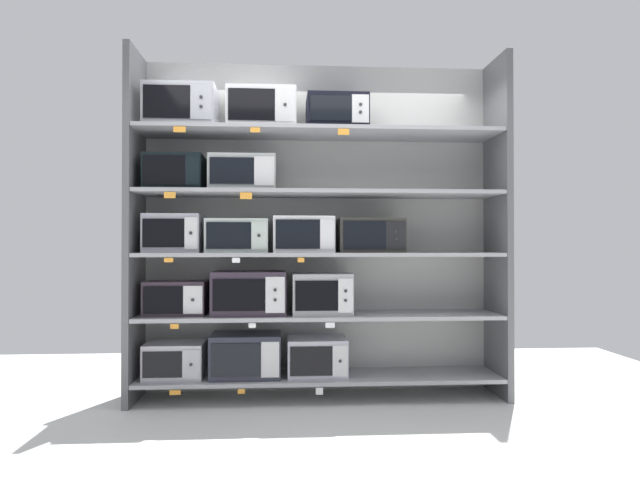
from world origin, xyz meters
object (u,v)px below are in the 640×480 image
(microwave_8, at_px, (304,235))
(microwave_13, at_px, (262,110))
(microwave_4, at_px, (250,293))
(microwave_14, at_px, (337,114))
(microwave_7, at_px, (238,236))
(microwave_2, at_px, (317,356))
(microwave_11, at_px, (243,174))
(microwave_9, at_px, (370,236))
(microwave_3, at_px, (176,298))
(microwave_1, at_px, (246,355))
(microwave_5, at_px, (322,293))
(microwave_6, at_px, (174,234))
(microwave_12, at_px, (182,108))
(microwave_0, at_px, (175,360))
(microwave_10, at_px, (175,173))

(microwave_8, xyz_separation_m, microwave_13, (-0.33, 0.00, 0.98))
(microwave_4, bearing_deg, microwave_14, -0.00)
(microwave_7, xyz_separation_m, microwave_14, (0.78, 0.00, 0.97))
(microwave_2, height_order, microwave_4, microwave_4)
(microwave_2, height_order, microwave_11, microwave_11)
(microwave_2, relative_size, microwave_9, 0.91)
(microwave_3, relative_size, microwave_14, 0.97)
(microwave_9, bearing_deg, microwave_1, 179.98)
(microwave_5, xyz_separation_m, microwave_7, (-0.66, -0.00, 0.45))
(microwave_1, bearing_deg, microwave_3, -179.99)
(microwave_2, relative_size, microwave_13, 0.86)
(microwave_4, relative_size, microwave_7, 1.19)
(microwave_5, distance_m, microwave_6, 1.24)
(microwave_9, height_order, microwave_12, microwave_12)
(microwave_3, distance_m, microwave_11, 1.10)
(microwave_13, bearing_deg, microwave_3, -180.00)
(microwave_0, bearing_deg, microwave_12, -0.22)
(microwave_5, height_order, microwave_8, microwave_8)
(microwave_8, distance_m, microwave_12, 1.37)
(microwave_2, height_order, microwave_6, microwave_6)
(microwave_3, distance_m, microwave_12, 1.48)
(microwave_6, bearing_deg, microwave_9, -0.01)
(microwave_2, distance_m, microwave_11, 1.55)
(microwave_6, xyz_separation_m, microwave_7, (0.49, -0.00, -0.02))
(microwave_0, height_order, microwave_13, microwave_13)
(microwave_0, height_order, microwave_12, microwave_12)
(microwave_6, xyz_separation_m, microwave_8, (1.01, -0.00, -0.01))
(microwave_4, height_order, microwave_13, microwave_13)
(microwave_10, height_order, microwave_13, microwave_13)
(microwave_0, relative_size, microwave_11, 0.87)
(microwave_2, relative_size, microwave_6, 1.08)
(microwave_0, height_order, microwave_4, microwave_4)
(microwave_12, bearing_deg, microwave_6, 179.83)
(microwave_7, xyz_separation_m, microwave_13, (0.19, 0.00, 0.99))
(microwave_4, relative_size, microwave_8, 1.21)
(microwave_11, relative_size, microwave_12, 0.95)
(microwave_9, xyz_separation_m, microwave_14, (-0.27, 0.00, 0.97))
(microwave_6, bearing_deg, microwave_12, -0.17)
(microwave_11, bearing_deg, microwave_6, -180.00)
(microwave_7, height_order, microwave_14, microwave_14)
(microwave_7, xyz_separation_m, microwave_12, (-0.44, 0.00, 1.00))
(microwave_5, xyz_separation_m, microwave_11, (-0.62, -0.00, 0.94))
(microwave_10, relative_size, microwave_14, 0.92)
(microwave_10, relative_size, microwave_12, 0.82)
(microwave_2, xyz_separation_m, microwave_7, (-0.62, -0.00, 0.95))
(microwave_6, relative_size, microwave_12, 0.79)
(microwave_1, bearing_deg, microwave_9, -0.02)
(microwave_12, bearing_deg, microwave_13, 0.00)
(microwave_4, distance_m, microwave_7, 0.45)
(microwave_13, xyz_separation_m, microwave_14, (0.59, 0.00, -0.02))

